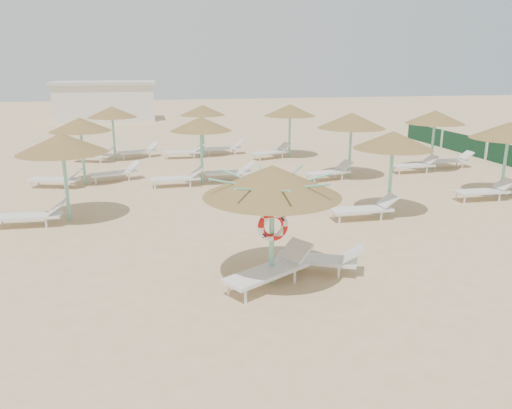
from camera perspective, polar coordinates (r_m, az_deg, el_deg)
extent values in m
plane|color=#D5AF82|center=(11.13, 1.93, -8.87)|extent=(120.00, 120.00, 0.00)
cylinder|color=#77CFB4|center=(10.74, 1.80, -3.49)|extent=(0.11, 0.11, 2.20)
cone|color=olive|center=(10.40, 1.86, 2.74)|extent=(2.93, 2.93, 0.66)
cylinder|color=#77CFB4|center=(10.46, 1.85, 1.42)|extent=(0.20, 0.20, 0.12)
cylinder|color=#77CFB4|center=(10.59, 5.40, 2.64)|extent=(1.32, 0.04, 0.34)
cylinder|color=#77CFB4|center=(10.98, 3.68, 3.14)|extent=(0.97, 0.97, 0.34)
cylinder|color=#77CFB4|center=(11.05, 1.03, 3.26)|extent=(0.04, 1.32, 0.34)
cylinder|color=#77CFB4|center=(10.77, -1.21, 2.92)|extent=(0.97, 0.97, 0.34)
cylinder|color=#77CFB4|center=(10.28, -1.79, 2.29)|extent=(1.32, 0.04, 0.34)
cylinder|color=#77CFB4|center=(9.86, -0.17, 1.72)|extent=(0.97, 0.97, 0.34)
cylinder|color=#77CFB4|center=(9.78, 2.80, 1.58)|extent=(0.04, 1.32, 0.34)
cylinder|color=#77CFB4|center=(10.09, 5.13, 1.98)|extent=(0.97, 0.97, 0.34)
torus|color=red|center=(10.57, 1.94, -2.49)|extent=(0.67, 0.15, 0.67)
cylinder|color=white|center=(10.15, -1.21, -10.48)|extent=(0.06, 0.06, 0.30)
cylinder|color=white|center=(10.51, -3.16, -9.53)|extent=(0.06, 0.06, 0.30)
cylinder|color=white|center=(11.06, 4.43, -8.22)|extent=(0.06, 0.06, 0.30)
cylinder|color=white|center=(11.40, 2.45, -7.43)|extent=(0.06, 0.06, 0.30)
cube|color=white|center=(10.77, 1.26, -7.74)|extent=(2.08, 1.60, 0.09)
cube|color=white|center=(11.28, 4.60, -5.28)|extent=(0.77, 0.81, 0.39)
cylinder|color=white|center=(11.57, 2.94, -7.15)|extent=(0.06, 0.06, 0.27)
cylinder|color=white|center=(12.01, 3.38, -6.28)|extent=(0.06, 0.06, 0.27)
cylinder|color=white|center=(11.42, 9.42, -7.68)|extent=(0.06, 0.06, 0.27)
cylinder|color=white|center=(11.86, 9.61, -6.77)|extent=(0.06, 0.06, 0.27)
cube|color=white|center=(11.62, 6.94, -6.23)|extent=(1.91, 1.34, 0.08)
cube|color=white|center=(11.48, 11.05, -5.45)|extent=(0.67, 0.72, 0.35)
cylinder|color=#77CFB4|center=(16.12, -20.88, 2.22)|extent=(0.11, 0.11, 2.30)
cone|color=olive|center=(15.90, -21.32, 6.56)|extent=(2.64, 2.64, 0.59)
cylinder|color=#77CFB4|center=(15.94, -21.23, 5.72)|extent=(0.20, 0.20, 0.12)
cylinder|color=white|center=(16.66, -27.03, -1.67)|extent=(0.06, 0.06, 0.28)
cylinder|color=white|center=(15.84, -22.86, -2.01)|extent=(0.06, 0.06, 0.28)
cylinder|color=white|center=(16.31, -22.50, -1.48)|extent=(0.06, 0.06, 0.28)
cube|color=white|center=(16.16, -24.64, -1.21)|extent=(1.92, 0.68, 0.08)
cube|color=white|center=(15.90, -21.78, -0.25)|extent=(0.50, 0.62, 0.36)
cylinder|color=#77CFB4|center=(20.95, -19.17, 5.30)|extent=(0.11, 0.11, 2.30)
cone|color=olive|center=(20.78, -19.48, 8.63)|extent=(2.36, 2.36, 0.53)
cylinder|color=#77CFB4|center=(20.80, -19.42, 8.00)|extent=(0.20, 0.20, 0.12)
cylinder|color=white|center=(21.09, -24.27, 2.03)|extent=(0.06, 0.06, 0.28)
cylinder|color=white|center=(21.51, -23.62, 2.35)|extent=(0.06, 0.06, 0.28)
cylinder|color=white|center=(20.45, -20.99, 1.99)|extent=(0.06, 0.06, 0.28)
cylinder|color=white|center=(20.89, -20.39, 2.32)|extent=(0.06, 0.06, 0.28)
cube|color=white|center=(20.88, -22.09, 2.65)|extent=(2.00, 1.17, 0.08)
cube|color=white|center=(20.45, -20.04, 3.29)|extent=(0.64, 0.72, 0.36)
cylinder|color=white|center=(20.91, -17.86, 2.57)|extent=(0.06, 0.06, 0.28)
cylinder|color=white|center=(21.39, -18.15, 2.83)|extent=(0.06, 0.06, 0.28)
cylinder|color=white|center=(21.22, -14.30, 3.02)|extent=(0.06, 0.06, 0.28)
cylinder|color=white|center=(21.69, -14.67, 3.27)|extent=(0.06, 0.06, 0.28)
cube|color=white|center=(21.28, -15.95, 3.44)|extent=(2.00, 1.17, 0.08)
cube|color=white|center=(21.45, -13.79, 4.34)|extent=(0.64, 0.72, 0.36)
cylinder|color=#77CFB4|center=(25.99, -15.94, 7.44)|extent=(0.11, 0.11, 2.30)
cone|color=olive|center=(25.85, -16.15, 10.14)|extent=(2.41, 2.41, 0.54)
cylinder|color=#77CFB4|center=(25.87, -16.11, 9.63)|extent=(0.20, 0.20, 0.12)
cylinder|color=white|center=(25.97, -20.10, 4.82)|extent=(0.06, 0.06, 0.28)
cylinder|color=white|center=(26.41, -19.63, 5.03)|extent=(0.06, 0.06, 0.28)
cylinder|color=white|center=(25.40, -17.36, 4.84)|extent=(0.06, 0.06, 0.28)
cylinder|color=white|center=(25.85, -16.92, 5.05)|extent=(0.06, 0.06, 0.28)
cube|color=white|center=(25.82, -18.30, 5.33)|extent=(2.00, 1.19, 0.08)
cube|color=white|center=(25.44, -16.59, 5.88)|extent=(0.65, 0.72, 0.36)
cylinder|color=white|center=(25.93, -14.87, 5.24)|extent=(0.06, 0.06, 0.28)
cylinder|color=white|center=(26.41, -15.17, 5.40)|extent=(0.06, 0.06, 0.28)
cylinder|color=white|center=(26.31, -12.04, 5.56)|extent=(0.06, 0.06, 0.28)
cylinder|color=white|center=(26.78, -12.38, 5.72)|extent=(0.06, 0.06, 0.28)
cube|color=white|center=(26.36, -13.37, 5.90)|extent=(2.00, 1.19, 0.08)
cube|color=white|center=(26.57, -11.65, 6.60)|extent=(0.65, 0.72, 0.36)
cylinder|color=#77CFB4|center=(20.09, -6.22, 5.66)|extent=(0.11, 0.11, 2.30)
cone|color=olive|center=(19.91, -6.32, 9.16)|extent=(2.42, 2.42, 0.55)
cylinder|color=#77CFB4|center=(19.94, -6.30, 8.49)|extent=(0.20, 0.20, 0.12)
cylinder|color=white|center=(19.55, -11.47, 2.14)|extent=(0.06, 0.06, 0.28)
cylinder|color=white|center=(20.03, -11.51, 2.46)|extent=(0.06, 0.06, 0.28)
cylinder|color=white|center=(19.62, -7.52, 2.36)|extent=(0.06, 0.06, 0.28)
cylinder|color=white|center=(20.10, -7.66, 2.68)|extent=(0.06, 0.06, 0.28)
cube|color=white|center=(19.78, -9.20, 2.94)|extent=(1.91, 0.64, 0.08)
cube|color=white|center=(19.80, -6.77, 3.76)|extent=(0.49, 0.61, 0.36)
cylinder|color=white|center=(20.38, -5.32, 2.93)|extent=(0.06, 0.06, 0.28)
cylinder|color=white|center=(20.86, -5.47, 3.23)|extent=(0.06, 0.06, 0.28)
cylinder|color=white|center=(20.55, -1.57, 3.11)|extent=(0.06, 0.06, 0.28)
cylinder|color=white|center=(21.03, -1.80, 3.40)|extent=(0.06, 0.06, 0.28)
cube|color=white|center=(20.67, -3.20, 3.68)|extent=(1.91, 0.64, 0.08)
cube|color=white|center=(20.76, -0.88, 4.42)|extent=(0.49, 0.61, 0.36)
cylinder|color=#77CFB4|center=(26.16, -6.06, 8.00)|extent=(0.11, 0.11, 2.30)
cone|color=olive|center=(26.03, -6.14, 10.68)|extent=(2.31, 2.31, 0.52)
cylinder|color=#77CFB4|center=(26.05, -6.12, 10.18)|extent=(0.20, 0.20, 0.12)
cylinder|color=white|center=(25.57, -10.11, 5.38)|extent=(0.06, 0.06, 0.28)
cylinder|color=white|center=(26.07, -10.12, 5.57)|extent=(0.06, 0.06, 0.28)
cylinder|color=white|center=(25.61, -7.08, 5.52)|extent=(0.06, 0.06, 0.28)
cylinder|color=white|center=(26.11, -7.15, 5.71)|extent=(0.06, 0.06, 0.28)
cube|color=white|center=(25.80, -8.35, 5.95)|extent=(1.92, 0.67, 0.08)
cube|color=white|center=(25.81, -6.48, 6.56)|extent=(0.50, 0.61, 0.36)
cylinder|color=white|center=(26.38, -5.34, 5.87)|extent=(0.06, 0.06, 0.28)
cylinder|color=white|center=(26.87, -5.49, 6.04)|extent=(0.06, 0.06, 0.28)
cylinder|color=white|center=(26.60, -2.44, 6.00)|extent=(0.06, 0.06, 0.28)
cylinder|color=white|center=(27.08, -2.65, 6.18)|extent=(0.06, 0.06, 0.28)
cube|color=white|center=(26.71, -3.72, 6.42)|extent=(1.92, 0.67, 0.08)
cube|color=white|center=(26.83, -1.93, 7.00)|extent=(0.50, 0.61, 0.36)
cylinder|color=#77CFB4|center=(16.29, 15.11, 2.85)|extent=(0.11, 0.11, 2.30)
cone|color=olive|center=(16.07, 15.42, 7.13)|extent=(2.43, 2.43, 0.55)
cylinder|color=#77CFB4|center=(16.10, 15.36, 6.31)|extent=(0.20, 0.20, 0.12)
cylinder|color=white|center=(15.21, 9.53, -1.67)|extent=(0.06, 0.06, 0.28)
cylinder|color=white|center=(15.65, 8.87, -1.13)|extent=(0.06, 0.06, 0.28)
cylinder|color=white|center=(15.74, 14.11, -1.34)|extent=(0.06, 0.06, 0.28)
cylinder|color=white|center=(16.17, 13.35, -0.83)|extent=(0.06, 0.06, 0.28)
cube|color=white|center=(15.68, 11.95, -0.58)|extent=(1.90, 0.62, 0.08)
cube|color=white|center=(15.97, 14.80, 0.43)|extent=(0.49, 0.60, 0.36)
cylinder|color=#77CFB4|center=(21.43, 10.70, 6.12)|extent=(0.11, 0.11, 2.30)
cone|color=olive|center=(21.27, 10.87, 9.42)|extent=(2.80, 2.80, 0.63)
cylinder|color=#77CFB4|center=(21.29, 10.83, 8.77)|extent=(0.20, 0.20, 0.12)
cylinder|color=white|center=(20.22, 6.70, 2.80)|extent=(0.06, 0.06, 0.28)
cylinder|color=white|center=(20.63, 5.95, 3.08)|extent=(0.06, 0.06, 0.28)
cylinder|color=white|center=(20.98, 9.81, 3.14)|extent=(0.06, 0.06, 0.28)
cylinder|color=white|center=(21.37, 9.02, 3.41)|extent=(0.06, 0.06, 0.28)
cube|color=white|center=(20.82, 8.20, 3.63)|extent=(1.99, 1.07, 0.08)
cube|color=white|center=(21.26, 10.12, 4.45)|extent=(0.62, 0.70, 0.36)
cylinder|color=#77CFB4|center=(25.94, 3.85, 7.99)|extent=(0.11, 0.11, 2.30)
cone|color=olive|center=(25.81, 3.90, 10.72)|extent=(2.62, 2.62, 0.59)
cylinder|color=#77CFB4|center=(25.83, 3.89, 10.19)|extent=(0.20, 0.20, 0.12)
cylinder|color=white|center=(24.81, 0.43, 5.31)|extent=(0.06, 0.06, 0.28)
cylinder|color=white|center=(25.22, -0.18, 5.48)|extent=(0.06, 0.06, 0.28)
cylinder|color=white|center=(25.55, 3.00, 5.59)|extent=(0.06, 0.06, 0.28)
cylinder|color=white|center=(25.95, 2.37, 5.76)|extent=(0.06, 0.06, 0.28)
cube|color=white|center=(25.41, 1.66, 5.96)|extent=(2.00, 1.23, 0.08)
cube|color=white|center=(25.85, 3.25, 6.65)|extent=(0.66, 0.73, 0.36)
cylinder|color=#77CFB4|center=(20.04, 26.53, 4.07)|extent=(0.11, 0.11, 2.30)
cone|color=olive|center=(19.86, 26.97, 7.57)|extent=(2.63, 2.63, 0.59)
cylinder|color=#77CFB4|center=(19.89, 26.88, 6.89)|extent=(0.20, 0.20, 0.12)
cylinder|color=white|center=(18.63, 22.73, 0.54)|extent=(0.06, 0.06, 0.28)
cylinder|color=white|center=(19.03, 21.92, 0.93)|extent=(0.06, 0.06, 0.28)
cylinder|color=white|center=(19.40, 26.06, 0.72)|extent=(0.06, 0.06, 0.28)
cylinder|color=white|center=(19.79, 25.22, 1.09)|extent=(0.06, 0.06, 0.28)
cube|color=white|center=(19.23, 24.38, 1.36)|extent=(1.91, 0.66, 0.08)
cube|color=white|center=(19.68, 26.49, 2.13)|extent=(0.50, 0.61, 0.36)
cylinder|color=white|center=(20.45, 26.80, 1.34)|extent=(0.06, 0.06, 0.28)
cylinder|color=white|center=(20.83, 25.94, 1.67)|extent=(0.06, 0.06, 0.28)
cylinder|color=#77CFB4|center=(23.87, 19.52, 6.45)|extent=(0.11, 0.11, 2.30)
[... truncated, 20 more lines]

